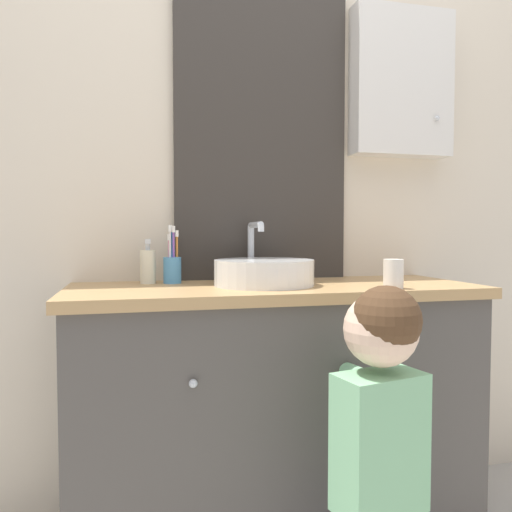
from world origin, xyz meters
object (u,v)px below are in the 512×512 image
Objects in this scene: sink_basin at (264,271)px; child_figure at (380,425)px; toothbrush_holder at (172,267)px; drinking_cup at (393,274)px; soap_dispenser at (148,266)px.

child_figure is at bearing -70.61° from sink_basin.
child_figure is (0.46, -0.62, -0.36)m from toothbrush_holder.
toothbrush_holder is at bearing 153.04° from drinking_cup.
drinking_cup is at bearing -26.96° from toothbrush_holder.
sink_basin reaches higher than child_figure.
sink_basin reaches higher than soap_dispenser.
sink_basin is at bearing 151.97° from drinking_cup.
sink_basin is 4.10× the size of drinking_cup.
sink_basin is 0.32m from toothbrush_holder.
toothbrush_holder is 1.31× the size of soap_dispenser.
sink_basin is 1.89× the size of toothbrush_holder.
drinking_cup reaches higher than child_figure.
soap_dispenser is (-0.08, 0.01, 0.00)m from toothbrush_holder.
soap_dispenser is at bearing 154.95° from drinking_cup.
sink_basin is 0.62m from child_figure.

